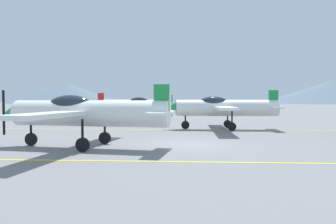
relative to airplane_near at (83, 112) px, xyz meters
name	(u,v)px	position (x,y,z in m)	size (l,w,h in m)	color
ground_plane	(186,145)	(4.77, 1.05, -1.63)	(400.00, 400.00, 0.00)	slate
apron_line_near	(186,162)	(4.77, -3.18, -1.62)	(80.00, 0.16, 0.01)	yellow
apron_line_far	(187,130)	(4.77, 8.66, -1.62)	(80.00, 0.16, 0.01)	yellow
airplane_near	(83,112)	(0.00, 0.00, 0.00)	(8.45, 9.68, 2.89)	white
airplane_mid	(222,107)	(7.41, 9.31, 0.00)	(8.32, 9.61, 2.89)	white
airplane_far	(133,105)	(-0.83, 18.55, 0.00)	(8.46, 9.65, 2.89)	silver
hill_left	(66,93)	(-58.30, 148.09, 3.67)	(58.63, 58.63, 10.61)	slate
hill_centerleft	(332,92)	(78.53, 152.05, 4.15)	(71.47, 71.47, 11.55)	slate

